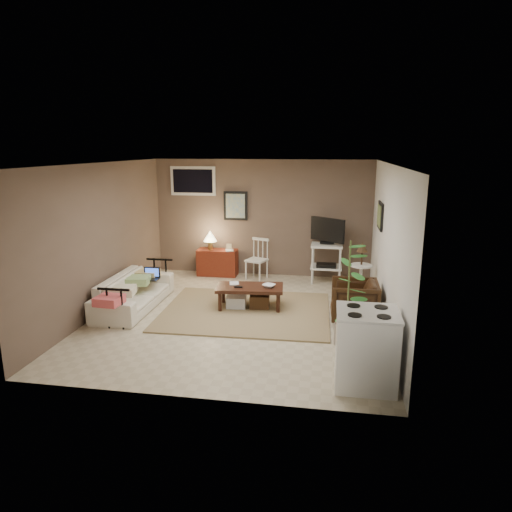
% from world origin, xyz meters
% --- Properties ---
extents(floor, '(5.00, 5.00, 0.00)m').
position_xyz_m(floor, '(0.00, 0.00, 0.00)').
color(floor, '#C1B293').
rests_on(floor, ground).
extents(art_back, '(0.50, 0.03, 0.60)m').
position_xyz_m(art_back, '(-0.55, 2.48, 1.45)').
color(art_back, black).
extents(art_right, '(0.03, 0.60, 0.45)m').
position_xyz_m(art_right, '(2.23, 1.05, 1.52)').
color(art_right, black).
extents(window, '(0.96, 0.03, 0.60)m').
position_xyz_m(window, '(-1.45, 2.48, 1.95)').
color(window, silver).
extents(rug, '(2.76, 2.23, 0.03)m').
position_xyz_m(rug, '(0.09, 0.19, 0.01)').
color(rug, '#9D865B').
rests_on(rug, floor).
extents(coffee_table, '(1.15, 0.67, 0.42)m').
position_xyz_m(coffee_table, '(0.12, 0.35, 0.23)').
color(coffee_table, black).
rests_on(coffee_table, floor).
extents(sofa, '(0.55, 1.88, 0.74)m').
position_xyz_m(sofa, '(-1.80, 0.09, 0.37)').
color(sofa, silver).
rests_on(sofa, floor).
extents(sofa_pillows, '(0.36, 1.79, 0.13)m').
position_xyz_m(sofa_pillows, '(-1.75, -0.12, 0.45)').
color(sofa_pillows, beige).
rests_on(sofa_pillows, sofa).
extents(sofa_end_rails, '(0.51, 1.88, 0.63)m').
position_xyz_m(sofa_end_rails, '(-1.69, 0.09, 0.32)').
color(sofa_end_rails, black).
rests_on(sofa_end_rails, floor).
extents(laptop, '(0.29, 0.21, 0.20)m').
position_xyz_m(laptop, '(-1.62, 0.42, 0.48)').
color(laptop, black).
rests_on(laptop, sofa).
extents(red_console, '(0.83, 0.37, 0.95)m').
position_xyz_m(red_console, '(-0.92, 2.26, 0.33)').
color(red_console, maroon).
rests_on(red_console, floor).
extents(spindle_chair, '(0.48, 0.48, 0.82)m').
position_xyz_m(spindle_chair, '(-0.05, 2.15, 0.39)').
color(spindle_chair, silver).
rests_on(spindle_chair, floor).
extents(tv_stand, '(0.66, 0.50, 1.29)m').
position_xyz_m(tv_stand, '(1.35, 2.13, 0.68)').
color(tv_stand, silver).
rests_on(tv_stand, floor).
extents(side_table, '(0.38, 0.38, 1.03)m').
position_xyz_m(side_table, '(1.97, 1.21, 0.64)').
color(side_table, silver).
rests_on(side_table, floor).
extents(armchair, '(0.66, 0.70, 0.71)m').
position_xyz_m(armchair, '(1.81, 0.06, 0.36)').
color(armchair, black).
rests_on(armchair, floor).
extents(potted_plant, '(0.37, 0.37, 1.48)m').
position_xyz_m(potted_plant, '(1.68, -0.83, 0.79)').
color(potted_plant, gray).
rests_on(potted_plant, floor).
extents(stove, '(0.68, 0.64, 0.89)m').
position_xyz_m(stove, '(1.85, -1.90, 0.44)').
color(stove, white).
rests_on(stove, floor).
extents(bowl, '(0.20, 0.12, 0.20)m').
position_xyz_m(bowl, '(0.44, 0.35, 0.49)').
color(bowl, black).
rests_on(bowl, coffee_table).
extents(book_table, '(0.15, 0.05, 0.21)m').
position_xyz_m(book_table, '(-0.23, 0.43, 0.50)').
color(book_table, black).
rests_on(book_table, coffee_table).
extents(book_console, '(0.16, 0.06, 0.21)m').
position_xyz_m(book_console, '(-0.71, 2.18, 0.66)').
color(book_console, black).
rests_on(book_console, red_console).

